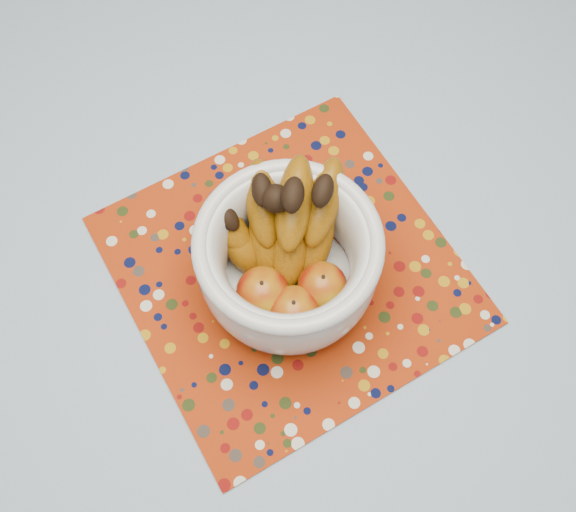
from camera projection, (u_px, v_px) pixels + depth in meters
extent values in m
plane|color=#2D2826|center=(273.00, 354.00, 1.69)|extent=(4.00, 4.00, 0.00)
cube|color=brown|center=(263.00, 222.00, 1.03)|extent=(1.20, 1.20, 0.04)
cylinder|color=brown|center=(37.00, 103.00, 1.58)|extent=(0.06, 0.06, 0.71)
cylinder|color=brown|center=(485.00, 87.00, 1.60)|extent=(0.06, 0.06, 0.71)
cylinder|color=brown|center=(534.00, 260.00, 1.57)|extent=(0.04, 0.04, 0.42)
cube|color=#6382A6|center=(262.00, 214.00, 1.01)|extent=(1.32, 1.32, 0.01)
cube|color=#982808|center=(288.00, 269.00, 0.96)|extent=(0.60, 0.60, 0.00)
cylinder|color=silver|center=(288.00, 282.00, 0.94)|extent=(0.12, 0.12, 0.01)
cylinder|color=silver|center=(288.00, 279.00, 0.93)|extent=(0.18, 0.18, 0.01)
torus|color=silver|center=(288.00, 243.00, 0.83)|extent=(0.24, 0.24, 0.02)
ellipsoid|color=#760B04|center=(262.00, 292.00, 0.88)|extent=(0.07, 0.07, 0.06)
ellipsoid|color=#760B04|center=(322.00, 286.00, 0.89)|extent=(0.07, 0.07, 0.06)
ellipsoid|color=#760B04|center=(293.00, 311.00, 0.87)|extent=(0.07, 0.07, 0.06)
sphere|color=black|center=(275.00, 198.00, 0.83)|extent=(0.04, 0.04, 0.04)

